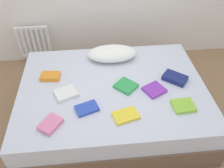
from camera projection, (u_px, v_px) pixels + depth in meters
ground_plane at (112, 117)px, 2.82m from camera, size 8.00×8.00×0.00m
bed at (112, 102)px, 2.66m from camera, size 2.00×1.50×0.50m
radiator at (34, 42)px, 3.39m from camera, size 0.46×0.04×0.48m
pillow at (112, 53)px, 2.81m from camera, size 0.58×0.33×0.15m
textbook_lime at (183, 106)px, 2.25m from camera, size 0.22×0.19×0.03m
textbook_white at (66, 93)px, 2.37m from camera, size 0.26×0.25×0.04m
textbook_green at (126, 86)px, 2.46m from camera, size 0.27×0.27×0.03m
textbook_yellow at (126, 115)px, 2.16m from camera, size 0.26×0.21×0.03m
textbook_orange at (50, 76)px, 2.57m from camera, size 0.22×0.15×0.05m
textbook_navy at (175, 78)px, 2.54m from camera, size 0.29×0.28×0.05m
textbook_purple at (154, 90)px, 2.42m from camera, size 0.26×0.25×0.03m
textbook_blue at (87, 108)px, 2.22m from camera, size 0.24×0.20×0.03m
textbook_pink at (50, 124)px, 2.08m from camera, size 0.23×0.24×0.04m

